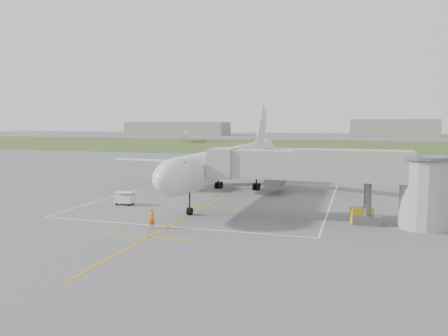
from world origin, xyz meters
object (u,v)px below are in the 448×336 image
(jet_bridge, at_px, (344,175))
(ramp_worker_nose, at_px, (152,219))
(baggage_cart, at_px, (125,198))
(airliner, at_px, (230,162))
(gpu_unit, at_px, (362,216))
(ramp_worker_wing, at_px, (180,187))

(jet_bridge, height_order, ramp_worker_nose, jet_bridge)
(baggage_cart, bearing_deg, airliner, 50.92)
(gpu_unit, bearing_deg, ramp_worker_nose, -169.09)
(baggage_cart, bearing_deg, ramp_worker_wing, 73.66)
(jet_bridge, xyz_separation_m, baggage_cart, (-25.28, 2.02, -3.96))
(gpu_unit, height_order, ramp_worker_wing, ramp_worker_wing)
(airliner, bearing_deg, baggage_cart, -128.01)
(ramp_worker_wing, bearing_deg, baggage_cart, 119.96)
(jet_bridge, distance_m, ramp_worker_nose, 18.89)
(ramp_worker_wing, bearing_deg, jet_bridge, -163.51)
(baggage_cart, bearing_deg, ramp_worker_nose, -49.80)
(ramp_worker_nose, bearing_deg, jet_bridge, 22.25)
(gpu_unit, relative_size, ramp_worker_nose, 1.27)
(jet_bridge, height_order, baggage_cart, jet_bridge)
(airliner, xyz_separation_m, ramp_worker_nose, (-1.15, -21.81, -3.50))
(airliner, height_order, ramp_worker_nose, airliner)
(ramp_worker_wing, bearing_deg, airliner, -118.79)
(airliner, xyz_separation_m, ramp_worker_wing, (-6.75, -1.93, -3.52))
(jet_bridge, relative_size, ramp_worker_nose, 13.06)
(gpu_unit, distance_m, ramp_worker_nose, 20.30)
(gpu_unit, height_order, ramp_worker_nose, ramp_worker_nose)
(gpu_unit, bearing_deg, airliner, 129.47)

